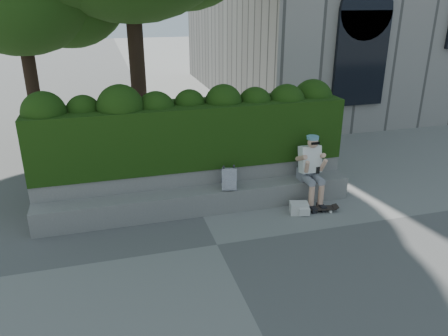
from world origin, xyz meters
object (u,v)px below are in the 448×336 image
object	(u,v)px
skateboard	(316,208)
backpack_plaid	(229,179)
backpack_ground	(299,208)
person	(311,167)

from	to	relation	value
skateboard	backpack_plaid	size ratio (longest dim) A/B	1.90
skateboard	backpack_plaid	distance (m)	1.77
backpack_plaid	backpack_ground	bearing A→B (deg)	-6.39
person	backpack_plaid	bearing A→B (deg)	177.14
person	backpack_ground	world-z (taller)	person
person	skateboard	xyz separation A→B (m)	(-0.04, -0.42, -0.69)
skateboard	backpack_ground	distance (m)	0.35
person	backpack_plaid	world-z (taller)	person
person	skateboard	distance (m)	0.80
backpack_ground	backpack_plaid	bearing A→B (deg)	173.30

